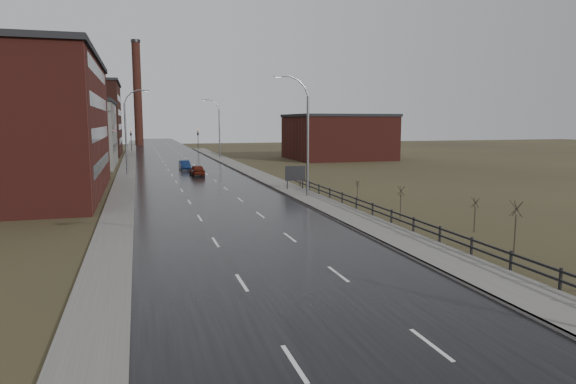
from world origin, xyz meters
TOP-DOWN VIEW (x-y plane):
  - road at (0.00, 60.00)m, footprint 14.00×300.00m
  - sidewalk_right at (8.60, 35.00)m, footprint 3.20×180.00m
  - curb_right at (7.08, 35.00)m, footprint 0.16×180.00m
  - sidewalk_left at (-8.20, 60.00)m, footprint 2.40×260.00m
  - warehouse_mid at (-17.99, 78.00)m, footprint 16.32×20.40m
  - warehouse_far at (-22.99, 108.00)m, footprint 26.52×24.48m
  - building_right at (30.30, 82.00)m, footprint 18.36×16.32m
  - smokestack at (-6.00, 150.00)m, footprint 2.70×2.70m
  - streetlight_right_mid at (8.50, 36.00)m, footprint 3.36×0.28m
  - streetlight_left at (-7.70, 62.00)m, footprint 3.36×0.28m
  - streetlight_right_far at (8.50, 90.00)m, footprint 3.36×0.28m
  - guardrail at (10.30, 18.31)m, footprint 0.10×53.05m
  - shrub_c at (12.76, 12.70)m, footprint 0.70×0.74m
  - shrub_d at (14.37, 18.33)m, footprint 0.54×0.57m
  - shrub_e at (12.14, 24.10)m, footprint 0.57×0.60m
  - shrub_f at (12.73, 33.27)m, footprint 0.43×0.45m
  - billboard at (9.10, 40.98)m, footprint 2.19×0.17m
  - traffic_light_left at (-8.00, 120.00)m, footprint 0.58×2.73m
  - traffic_light_right at (8.00, 120.00)m, footprint 0.58×2.73m
  - car_near at (0.07, 67.49)m, footprint 1.52×4.08m
  - car_far at (0.93, 58.60)m, footprint 1.81×4.25m

SIDE VIEW (x-z plane):
  - road at x=0.00m, z-range 0.00..0.06m
  - sidewalk_left at x=-8.20m, z-range 0.00..0.12m
  - sidewalk_right at x=8.60m, z-range 0.00..0.18m
  - curb_right at x=7.08m, z-range 0.00..0.18m
  - car_near at x=0.07m, z-range 0.00..1.33m
  - guardrail at x=10.30m, z-range 0.16..1.26m
  - car_far at x=0.93m, z-range 0.00..1.43m
  - shrub_f at x=12.73m, z-range 0.05..1.84m
  - shrub_d at x=14.37m, z-range 0.07..2.35m
  - shrub_e at x=12.14m, z-range 0.08..2.49m
  - shrub_c at x=12.76m, z-range 0.10..3.09m
  - billboard at x=9.10m, z-range 0.44..3.03m
  - building_right at x=30.30m, z-range 0.01..8.51m
  - traffic_light_left at x=-8.00m, z-range 1.95..7.25m
  - traffic_light_right at x=8.00m, z-range 1.95..7.25m
  - warehouse_mid at x=-17.99m, z-range 0.01..10.51m
  - streetlight_right_mid at x=8.50m, z-range 0.16..11.51m
  - streetlight_left at x=-7.70m, z-range 0.16..11.51m
  - streetlight_right_far at x=8.50m, z-range 0.16..11.51m
  - warehouse_far at x=-22.99m, z-range 0.01..15.51m
  - smokestack at x=-6.00m, z-range 0.15..30.85m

